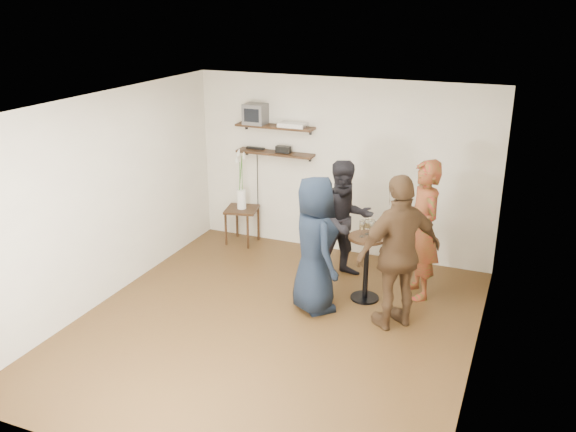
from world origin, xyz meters
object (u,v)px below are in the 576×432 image
Objects in this scene: radio at (283,149)px; person_brown at (399,253)px; crt_monitor at (256,114)px; dvd_deck at (293,125)px; side_table at (242,214)px; drinks_table at (366,259)px; person_plaid at (422,230)px; person_dark at (345,220)px; person_navy at (315,245)px.

radio is 0.12× the size of person_brown.
crt_monitor is 3.35m from person_brown.
side_table is (-0.78, -0.17, -1.42)m from dvd_deck.
crt_monitor is at bearing 148.84° from drinks_table.
person_plaid reaches higher than radio.
side_table is 3.02m from person_plaid.
drinks_table is 0.76m from person_dark.
drinks_table is (1.67, -1.28, -0.96)m from radio.
dvd_deck reaches higher than person_dark.
drinks_table is at bearing -31.16° from crt_monitor.
radio is 2.87m from person_brown.
dvd_deck is 0.22× the size of person_plaid.
person_plaid is (2.12, -0.91, -1.00)m from dvd_deck.
drinks_table is at bearing -90.00° from person_plaid.
radio is at bearing -84.68° from person_brown.
person_navy is at bearing -134.12° from person_dark.
drinks_table is at bearing -90.00° from person_dark.
person_plaid is at bearing -95.32° from person_navy.
person_brown reaches higher than person_navy.
dvd_deck is at bearing -12.79° from person_navy.
person_plaid is at bearing -14.14° from side_table.
side_table is at bearing -136.00° from person_plaid.
radio is 0.12× the size of person_plaid.
person_plaid is (2.71, -0.91, -1.12)m from crt_monitor.
crt_monitor is 0.67m from radio.
person_navy is 1.03m from person_brown.
side_table is 2.55m from drinks_table.
drinks_table is 0.47× the size of person_brown.
person_navy is at bearing -47.77° from crt_monitor.
drinks_table is 0.79m from person_brown.
person_plaid reaches higher than person_navy.
side_table is at bearing 122.09° from person_dark.
drinks_table is at bearing -90.00° from person_navy.
person_plaid is (2.27, -0.91, -0.62)m from radio.
person_plaid reaches higher than side_table.
dvd_deck is at bearing 139.97° from drinks_table.
dvd_deck is at bearing 104.25° from person_dark.
dvd_deck is at bearing -86.72° from person_brown.
radio is (-0.15, 0.00, -0.38)m from dvd_deck.
dvd_deck reaches higher than side_table.
radio is 0.39× the size of side_table.
crt_monitor is 3.07m from person_plaid.
drinks_table is at bearing -40.03° from dvd_deck.
person_navy is (1.59, -1.76, -1.17)m from crt_monitor.
drinks_table is 0.79m from person_plaid.
radio is 1.23m from side_table.
drinks_table is at bearing -37.37° from radio.
person_navy is (1.15, -1.76, -0.67)m from radio.
dvd_deck is 0.41m from radio.
crt_monitor is 0.60m from dvd_deck.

